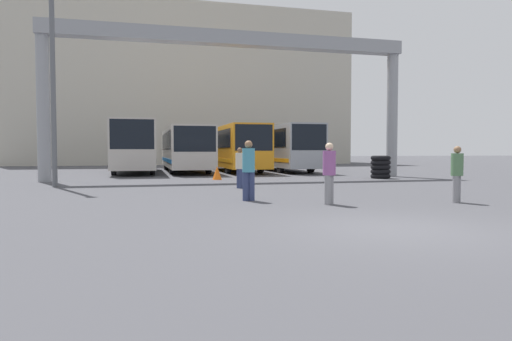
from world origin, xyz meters
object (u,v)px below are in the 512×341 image
at_px(bus_slot_3, 281,146).
at_px(traffic_cone, 217,173).
at_px(pedestrian_mid_left, 329,172).
at_px(pedestrian_far_center, 457,173).
at_px(tire_stack, 381,167).
at_px(bus_slot_1, 185,147).
at_px(pedestrian_mid_right, 249,169).
at_px(lamp_post, 53,61).
at_px(pedestrian_near_right, 240,167).
at_px(bus_slot_0, 134,144).
at_px(bus_slot_2, 234,146).

height_order(bus_slot_3, traffic_cone, bus_slot_3).
distance_m(pedestrian_mid_left, traffic_cone, 11.27).
distance_m(pedestrian_far_center, tire_stack, 11.20).
distance_m(bus_slot_1, pedestrian_mid_right, 19.01).
distance_m(traffic_cone, lamp_post, 9.01).
distance_m(pedestrian_mid_right, pedestrian_near_right, 4.41).
distance_m(pedestrian_mid_left, pedestrian_far_center, 3.73).
xyz_separation_m(bus_slot_3, pedestrian_far_center, (-1.13, -20.39, -0.97)).
relative_size(bus_slot_0, pedestrian_far_center, 7.04).
bearing_deg(bus_slot_2, bus_slot_3, -3.64).
distance_m(bus_slot_2, pedestrian_far_center, 20.76).
distance_m(bus_slot_1, pedestrian_near_right, 14.68).
bearing_deg(bus_slot_0, bus_slot_1, 8.65).
xyz_separation_m(bus_slot_0, traffic_cone, (4.18, -8.73, -1.55)).
distance_m(pedestrian_far_center, lamp_post, 15.44).
bearing_deg(pedestrian_mid_left, tire_stack, -167.81).
bearing_deg(pedestrian_near_right, lamp_post, 51.79).
bearing_deg(tire_stack, bus_slot_1, 132.16).
xyz_separation_m(bus_slot_2, pedestrian_near_right, (-2.66, -14.36, -0.94)).
bearing_deg(bus_slot_2, pedestrian_mid_right, -100.08).
height_order(bus_slot_3, tire_stack, bus_slot_3).
xyz_separation_m(pedestrian_near_right, tire_stack, (8.54, 4.35, -0.25)).
distance_m(bus_slot_0, pedestrian_near_right, 14.76).
bearing_deg(pedestrian_mid_right, bus_slot_1, 92.02).
distance_m(bus_slot_1, tire_stack, 13.91).
bearing_deg(pedestrian_far_center, lamp_post, 109.29).
bearing_deg(pedestrian_near_right, bus_slot_3, -42.83).
bearing_deg(pedestrian_near_right, pedestrian_mid_right, 151.76).
bearing_deg(bus_slot_3, bus_slot_0, -179.84).
distance_m(bus_slot_2, bus_slot_3, 3.44).
relative_size(bus_slot_0, lamp_post, 1.21).
relative_size(bus_slot_0, tire_stack, 9.41).
distance_m(bus_slot_2, pedestrian_near_right, 14.63).
relative_size(bus_slot_0, traffic_cone, 16.34).
distance_m(bus_slot_3, pedestrian_near_right, 15.43).
height_order(pedestrian_mid_right, tire_stack, pedestrian_mid_right).
bearing_deg(pedestrian_mid_right, bus_slot_2, 81.62).
bearing_deg(bus_slot_2, lamp_post, -129.29).
height_order(bus_slot_3, pedestrian_far_center, bus_slot_3).
bearing_deg(pedestrian_near_right, bus_slot_1, -16.50).
bearing_deg(traffic_cone, bus_slot_0, 115.60).
xyz_separation_m(bus_slot_3, tire_stack, (2.44, -9.79, -1.22)).
bearing_deg(bus_slot_0, pedestrian_far_center, -65.77).
height_order(pedestrian_near_right, traffic_cone, pedestrian_near_right).
bearing_deg(pedestrian_far_center, bus_slot_3, 51.74).
bearing_deg(traffic_cone, bus_slot_3, 55.07).
bearing_deg(pedestrian_mid_right, pedestrian_mid_left, -34.97).
distance_m(tire_stack, lamp_post, 16.39).
xyz_separation_m(bus_slot_0, pedestrian_near_right, (4.20, -14.11, -1.05)).
distance_m(bus_slot_1, lamp_post, 14.17).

